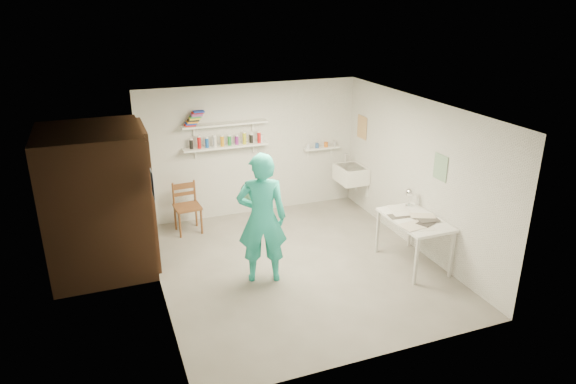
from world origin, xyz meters
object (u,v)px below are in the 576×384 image
object	(u,v)px
man	(262,218)
wall_clock	(253,193)
wooden_chair	(187,207)
work_table	(413,241)
desk_lamp	(410,192)
belfast_sink	(351,174)

from	to	relation	value
man	wall_clock	distance (m)	0.38
man	wooden_chair	size ratio (longest dim) A/B	2.06
work_table	desk_lamp	distance (m)	0.77
wooden_chair	work_table	distance (m)	3.76
man	work_table	xyz separation A→B (m)	(2.24, -0.39, -0.57)
man	work_table	bearing A→B (deg)	-173.88
wooden_chair	desk_lamp	xyz separation A→B (m)	(3.13, -1.88, 0.51)
man	desk_lamp	xyz separation A→B (m)	(2.42, 0.06, 0.03)
belfast_sink	man	xyz separation A→B (m)	(-2.35, -1.86, 0.24)
wooden_chair	desk_lamp	world-z (taller)	desk_lamp
belfast_sink	wooden_chair	xyz separation A→B (m)	(-3.05, 0.08, -0.24)
man	wall_clock	bearing A→B (deg)	-58.16
wall_clock	wooden_chair	distance (m)	2.02
belfast_sink	work_table	bearing A→B (deg)	-92.80
wall_clock	work_table	distance (m)	2.53
belfast_sink	work_table	xyz separation A→B (m)	(-0.11, -2.25, -0.32)
belfast_sink	man	size ratio (longest dim) A/B	0.32
belfast_sink	desk_lamp	xyz separation A→B (m)	(0.08, -1.80, 0.27)
wooden_chair	wall_clock	bearing A→B (deg)	-73.15
man	work_table	world-z (taller)	man
wooden_chair	work_table	size ratio (longest dim) A/B	0.81
belfast_sink	wall_clock	bearing A→B (deg)	-145.54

